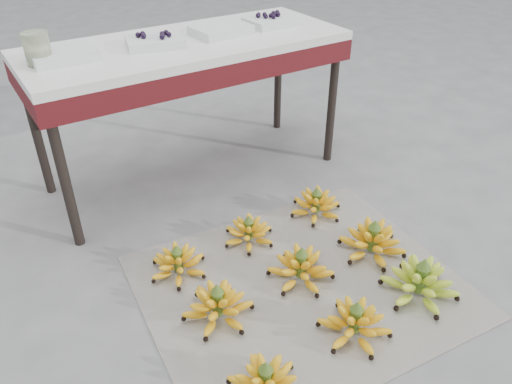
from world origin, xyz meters
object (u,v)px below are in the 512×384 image
bunch_mid_left (218,306)px  tray_right (221,30)px  bunch_back_right (316,205)px  vendor_table (188,58)px  bunch_mid_right (372,241)px  glass_jar (37,49)px  bunch_front_right (420,282)px  bunch_front_center (355,323)px  tray_far_left (64,55)px  tray_left (155,42)px  bunch_mid_center (301,268)px  bunch_front_left (266,383)px  bunch_back_center (249,232)px  bunch_back_left (178,263)px  newspaper_mat (301,286)px  tray_far_right (271,21)px

bunch_mid_left → tray_right: 1.37m
bunch_back_right → vendor_table: (-0.32, 0.67, 0.61)m
bunch_mid_right → glass_jar: bearing=143.7°
tray_right → glass_jar: (-0.86, 0.02, 0.05)m
bunch_front_right → bunch_back_right: (0.00, 0.66, -0.01)m
bunch_front_center → tray_far_left: 1.62m
tray_left → tray_right: 0.35m
tray_far_left → tray_left: bearing=-3.7°
bunch_mid_center → bunch_front_left: bearing=-143.1°
bunch_mid_left → bunch_back_center: bearing=23.8°
bunch_back_left → vendor_table: (0.44, 0.70, 0.61)m
bunch_mid_center → bunch_mid_right: bunch_mid_right is taller
bunch_front_center → bunch_back_right: (0.36, 0.67, -0.00)m
newspaper_mat → bunch_back_left: size_ratio=5.09×
vendor_table → tray_far_left: tray_far_left is taller
tray_far_left → glass_jar: size_ratio=2.02×
bunch_mid_center → glass_jar: (-0.65, 1.01, 0.76)m
glass_jar → bunch_back_right: bearing=-34.4°
bunch_front_right → tray_far_left: size_ratio=1.13×
bunch_front_right → tray_right: tray_right is taller
bunch_mid_center → bunch_back_center: bunch_mid_center is taller
bunch_back_left → bunch_back_right: bearing=2.4°
tray_far_right → newspaper_mat: bearing=-117.5°
bunch_front_right → bunch_back_left: size_ratio=1.25×
bunch_front_right → bunch_mid_left: size_ratio=0.88×
newspaper_mat → bunch_front_right: bunch_front_right is taller
bunch_mid_right → tray_far_right: (0.15, 1.04, 0.71)m
bunch_back_right → tray_far_right: bearing=98.8°
bunch_mid_left → bunch_back_left: bearing=73.8°
bunch_mid_center → tray_far_left: (-0.55, 1.01, 0.71)m
bunch_back_center → bunch_back_left: bearing=-153.1°
newspaper_mat → bunch_back_right: bunch_back_right is taller
bunch_mid_right → tray_left: tray_left is taller
newspaper_mat → bunch_front_center: (0.01, -0.31, 0.06)m
bunch_mid_left → bunch_back_right: (0.74, 0.33, -0.00)m
tray_far_right → bunch_back_center: bearing=-130.0°
bunch_front_center → tray_left: (-0.13, 1.33, 0.71)m
bunch_front_left → glass_jar: bearing=89.1°
bunch_front_center → bunch_back_left: bunch_front_center is taller
bunch_front_center → bunch_mid_center: bearing=75.9°
tray_left → glass_jar: size_ratio=2.20×
bunch_back_right → tray_left: size_ratio=1.14×
newspaper_mat → tray_far_right: size_ratio=4.71×
bunch_mid_left → bunch_back_left: 0.31m
vendor_table → tray_far_right: (0.49, 0.00, 0.11)m
bunch_front_left → bunch_front_center: (0.41, 0.03, 0.00)m
bunch_mid_right → tray_far_right: bearing=91.3°
glass_jar → bunch_back_center: bearing=-48.7°
newspaper_mat → bunch_front_left: size_ratio=4.23×
bunch_mid_right → glass_jar: size_ratio=2.51×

